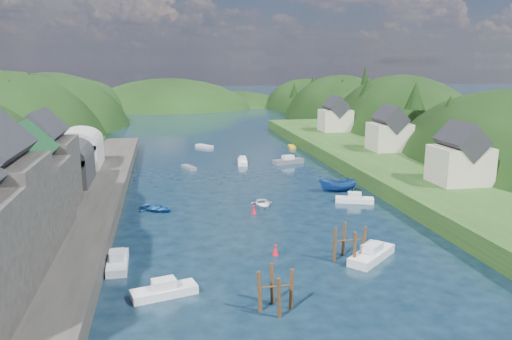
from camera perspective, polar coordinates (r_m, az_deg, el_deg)
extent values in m
plane|color=black|center=(90.79, -2.54, 0.45)|extent=(600.00, 600.00, 0.00)
ellipsoid|color=black|center=(120.86, -25.95, -2.23)|extent=(44.00, 75.56, 52.00)
ellipsoid|color=black|center=(161.67, -22.07, 1.76)|extent=(44.00, 75.56, 48.19)
ellipsoid|color=black|center=(202.29, -19.83, 4.35)|extent=(44.00, 75.56, 39.00)
ellipsoid|color=black|center=(129.55, 15.96, -0.22)|extent=(36.00, 75.56, 48.00)
ellipsoid|color=black|center=(168.28, 9.51, 3.11)|extent=(36.00, 75.56, 44.49)
ellipsoid|color=black|center=(207.63, 5.57, 5.36)|extent=(36.00, 75.56, 36.00)
ellipsoid|color=black|center=(209.97, -9.86, 4.29)|extent=(80.00, 60.00, 44.00)
ellipsoid|color=black|center=(222.22, -2.63, 4.37)|extent=(70.00, 56.00, 36.00)
cone|color=black|center=(105.39, -26.23, 7.77)|extent=(4.73, 4.73, 5.65)
cone|color=black|center=(115.70, -24.40, 8.51)|extent=(4.34, 4.34, 7.10)
cone|color=black|center=(121.98, -23.37, 6.58)|extent=(5.28, 5.28, 5.48)
cone|color=black|center=(136.74, -23.83, 8.67)|extent=(4.77, 4.77, 6.76)
cone|color=black|center=(139.78, -20.75, 7.36)|extent=(4.07, 4.07, 5.02)
cone|color=black|center=(158.09, -20.94, 8.30)|extent=(4.56, 4.56, 8.15)
cone|color=black|center=(168.44, -20.92, 7.93)|extent=(4.75, 4.75, 5.57)
cone|color=black|center=(177.18, -19.06, 8.46)|extent=(4.27, 4.27, 6.84)
cone|color=black|center=(94.14, 21.23, 6.08)|extent=(5.29, 5.29, 6.31)
cone|color=black|center=(103.10, 17.75, 8.12)|extent=(4.07, 4.07, 5.33)
cone|color=black|center=(114.05, 17.26, 6.54)|extent=(3.40, 3.40, 6.01)
cone|color=black|center=(127.85, 15.30, 8.57)|extent=(4.94, 4.94, 8.44)
cone|color=black|center=(125.82, 12.68, 9.03)|extent=(5.25, 5.25, 6.10)
cone|color=black|center=(138.74, 12.28, 9.72)|extent=(3.36, 3.36, 9.16)
cone|color=black|center=(154.04, 9.82, 9.07)|extent=(4.57, 4.57, 6.51)
cone|color=black|center=(169.12, 8.41, 8.87)|extent=(3.59, 3.59, 5.89)
cone|color=black|center=(172.29, 6.61, 9.89)|extent=(4.14, 4.14, 6.02)
cone|color=black|center=(183.82, 4.40, 9.06)|extent=(3.83, 3.83, 5.33)
cube|color=#2D2B28|center=(61.74, -21.09, -5.15)|extent=(12.00, 110.00, 2.00)
cube|color=#2D2B28|center=(53.48, -25.07, -3.11)|extent=(8.00, 9.00, 7.00)
cube|color=#1E592D|center=(52.56, -25.51, 1.58)|extent=(5.88, 9.36, 5.88)
cube|color=#2D2B28|center=(61.88, -23.10, -0.49)|extent=(7.00, 8.00, 8.00)
cube|color=black|center=(61.07, -23.48, 3.94)|extent=(5.15, 8.32, 5.15)
cube|color=#2D2D30|center=(73.78, -21.03, 0.03)|extent=(7.00, 9.00, 4.00)
cylinder|color=#2D2D30|center=(73.41, -21.15, 1.55)|extent=(7.00, 9.00, 7.00)
cube|color=#B2B2A8|center=(85.39, -19.63, 1.71)|extent=(7.00, 9.00, 4.00)
cylinder|color=#B2B2A8|center=(85.07, -19.73, 3.03)|extent=(7.00, 9.00, 7.00)
cube|color=#234719|center=(88.20, 14.70, 0.49)|extent=(16.00, 120.00, 2.40)
cube|color=beige|center=(73.03, 22.24, 0.53)|extent=(7.00, 6.00, 5.00)
cube|color=black|center=(72.47, 22.46, 3.12)|extent=(5.15, 6.24, 5.15)
cube|color=beige|center=(96.39, 14.97, 3.69)|extent=(7.00, 6.00, 5.00)
cube|color=black|center=(95.97, 15.08, 5.66)|extent=(5.15, 6.24, 5.15)
cube|color=beige|center=(120.75, 9.06, 5.62)|extent=(7.00, 6.00, 5.00)
cube|color=black|center=(120.42, 9.11, 7.20)|extent=(5.15, 6.24, 5.15)
cylinder|color=#382314|center=(39.43, 4.05, -13.81)|extent=(0.32, 0.32, 3.83)
cylinder|color=#382314|center=(40.24, 1.85, -13.22)|extent=(0.32, 0.32, 3.83)
cylinder|color=#382314|center=(38.93, 0.43, -14.14)|extent=(0.32, 0.32, 3.83)
cylinder|color=#382314|center=(38.09, 2.67, -14.78)|extent=(0.32, 0.32, 3.83)
cylinder|color=#382314|center=(38.89, 2.26, -13.16)|extent=(2.95, 0.16, 0.16)
cylinder|color=#382314|center=(49.56, 12.12, -8.43)|extent=(0.32, 0.32, 3.88)
cylinder|color=#382314|center=(50.29, 9.99, -8.02)|extent=(0.32, 0.32, 3.88)
cylinder|color=#382314|center=(48.58, 8.99, -8.73)|extent=(0.32, 0.32, 3.88)
cylinder|color=#382314|center=(47.82, 11.19, -9.16)|extent=(0.32, 0.32, 3.88)
cylinder|color=#382314|center=(48.83, 10.60, -7.89)|extent=(3.41, 0.16, 0.16)
cone|color=red|center=(49.74, 2.22, -9.17)|extent=(0.70, 0.70, 0.90)
sphere|color=red|center=(49.56, 2.23, -8.63)|extent=(0.30, 0.30, 0.30)
cone|color=red|center=(62.64, -0.25, -4.58)|extent=(0.70, 0.70, 0.90)
sphere|color=red|center=(62.49, -0.25, -4.14)|extent=(0.30, 0.30, 0.30)
cube|color=slate|center=(89.03, -7.68, 0.27)|extent=(2.67, 4.18, 0.56)
cube|color=white|center=(49.91, 13.07, -9.49)|extent=(6.01, 5.64, 0.87)
cube|color=silver|center=(49.61, 13.12, -8.60)|extent=(2.58, 2.51, 0.70)
cube|color=white|center=(48.83, -15.53, -10.18)|extent=(1.97, 5.55, 0.77)
cube|color=silver|center=(48.54, -15.59, -9.34)|extent=(1.33, 1.96, 0.70)
cube|color=white|center=(68.79, 11.18, -3.39)|extent=(5.31, 3.26, 0.71)
cube|color=silver|center=(68.59, 11.21, -2.79)|extent=(2.05, 1.69, 0.70)
cube|color=white|center=(92.62, -1.56, 0.89)|extent=(2.31, 5.27, 0.71)
cube|color=silver|center=(92.48, -1.56, 1.34)|extent=(1.39, 1.92, 0.70)
cube|color=#595B65|center=(93.18, 3.68, 0.97)|extent=(6.19, 3.55, 0.82)
cube|color=silver|center=(93.02, 3.69, 1.46)|extent=(2.36, 1.89, 0.70)
imported|color=#1A458F|center=(73.62, 9.31, -1.79)|extent=(5.81, 2.87, 2.15)
imported|color=#194C8D|center=(64.97, -11.30, -4.32)|extent=(5.61, 5.48, 0.95)
cube|color=silver|center=(110.81, -5.93, 2.70)|extent=(3.87, 4.46, 0.63)
cube|color=silver|center=(42.36, -10.43, -13.54)|extent=(5.56, 3.04, 0.74)
cube|color=silver|center=(42.03, -10.47, -12.61)|extent=(2.10, 1.65, 0.70)
imported|color=white|center=(65.89, 0.77, -3.89)|extent=(3.16, 4.25, 0.84)
cube|color=yellow|center=(110.12, 4.13, 2.66)|extent=(1.68, 3.99, 0.54)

